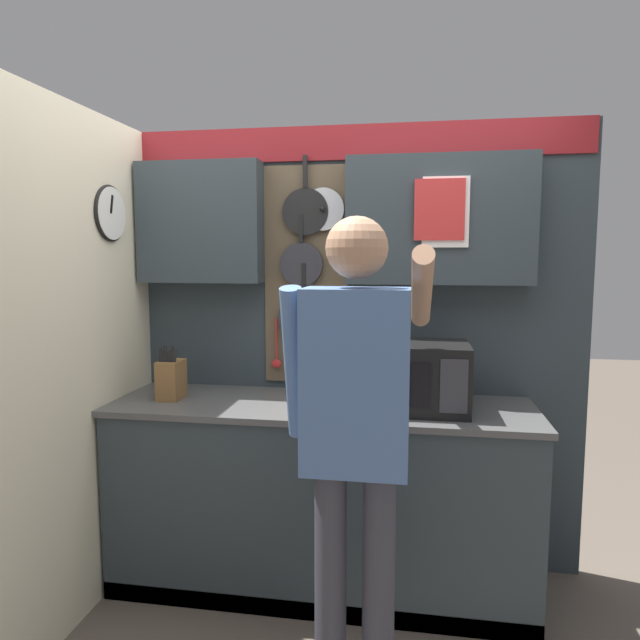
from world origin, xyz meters
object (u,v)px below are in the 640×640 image
Objects in this scene: knife_block at (171,379)px; microwave at (410,376)px; person at (356,416)px; utensil_crock at (311,386)px.

microwave is at bearing -0.02° from knife_block.
person is at bearing -33.22° from knife_block.
person reaches higher than microwave.
person reaches higher than knife_block.
microwave is 0.30× the size of person.
knife_block is 0.72m from utensil_crock.
microwave is 1.20m from knife_block.
utensil_crock is at bearing 179.72° from microwave.
utensil_crock is (-0.47, 0.00, -0.06)m from microwave.
knife_block is 0.78× the size of utensil_crock.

